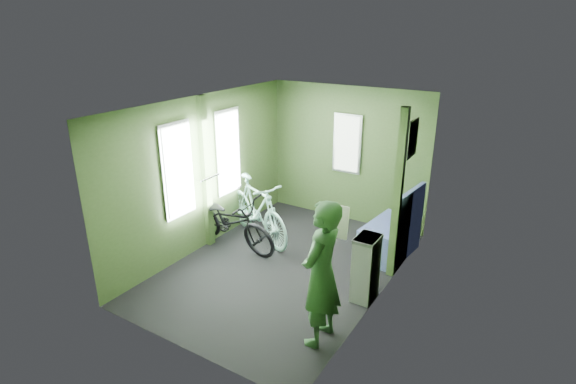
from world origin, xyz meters
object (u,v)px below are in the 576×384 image
object	(u,v)px
bicycle_black	(232,247)
bicycle_mint	(258,238)
waste_box	(366,268)
bench_seat	(391,236)
passenger	(321,274)

from	to	relation	value
bicycle_black	bicycle_mint	size ratio (longest dim) A/B	1.02
bicycle_mint	waste_box	xyz separation A→B (m)	(2.10, -0.66, 0.43)
bicycle_mint	bench_seat	size ratio (longest dim) A/B	1.60
bicycle_mint	bench_seat	xyz separation A→B (m)	(1.99, 0.59, 0.31)
waste_box	bicycle_black	bearing A→B (deg)	174.94
passenger	bench_seat	distance (m)	2.29
passenger	bicycle_black	bearing A→B (deg)	-118.51
bench_seat	waste_box	bearing A→B (deg)	-78.79
bicycle_black	passenger	xyz separation A→B (m)	(2.16, -1.18, 0.82)
bicycle_black	passenger	bearing A→B (deg)	-111.46
passenger	waste_box	bearing A→B (deg)	173.74
waste_box	bench_seat	xyz separation A→B (m)	(-0.11, 1.25, -0.11)
waste_box	bicycle_mint	bearing A→B (deg)	162.44
bicycle_black	passenger	size ratio (longest dim) A/B	1.05
bicycle_black	bench_seat	xyz separation A→B (m)	(2.15, 1.05, 0.31)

